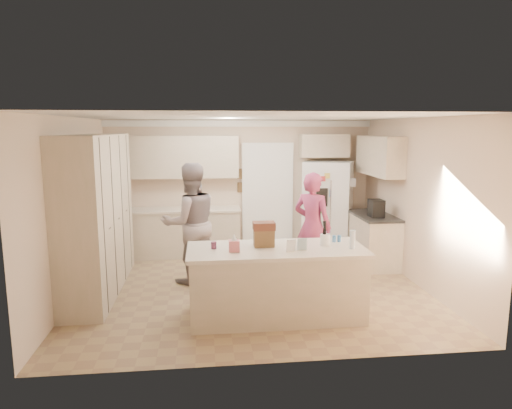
{
  "coord_description": "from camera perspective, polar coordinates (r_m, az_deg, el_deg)",
  "views": [
    {
      "loc": [
        -0.7,
        -6.7,
        2.43
      ],
      "look_at": [
        0.1,
        0.35,
        1.25
      ],
      "focal_mm": 32.0,
      "sensor_mm": 36.0,
      "label": 1
    }
  ],
  "objects": [
    {
      "name": "dollhouse_body",
      "position": [
        5.92,
        1.0,
        -4.21
      ],
      "size": [
        0.26,
        0.18,
        0.22
      ],
      "primitive_type": "cube",
      "color": "brown",
      "rests_on": "island_top"
    },
    {
      "name": "ceiling",
      "position": [
        6.74,
        -0.52,
        10.97
      ],
      "size": [
        5.2,
        4.6,
        0.02
      ],
      "primitive_type": "cube",
      "color": "white",
      "rests_on": "wall_back"
    },
    {
      "name": "wall_frame_upper",
      "position": [
        9.04,
        -1.88,
        3.86
      ],
      "size": [
        0.15,
        0.02,
        0.2
      ],
      "primitive_type": "cube",
      "color": "brown",
      "rests_on": "wall_back"
    },
    {
      "name": "teen_boy",
      "position": [
        7.29,
        -8.17,
        -2.33
      ],
      "size": [
        1.1,
        0.97,
        1.91
      ],
      "primitive_type": "imported",
      "rotation": [
        0.0,
        0.0,
        3.45
      ],
      "color": "gray",
      "rests_on": "floor"
    },
    {
      "name": "back_countertop",
      "position": [
        8.83,
        -9.3,
        -0.65
      ],
      "size": [
        2.24,
        0.63,
        0.04
      ],
      "primitive_type": "cube",
      "color": "beige",
      "rests_on": "back_base_cab"
    },
    {
      "name": "fridge_dispenser",
      "position": [
        8.69,
        8.22,
        0.88
      ],
      "size": [
        0.22,
        0.03,
        0.35
      ],
      "primitive_type": "cube",
      "color": "black",
      "rests_on": "refrigerator"
    },
    {
      "name": "jam_jar",
      "position": [
        5.84,
        -5.31,
        -5.1
      ],
      "size": [
        0.07,
        0.07,
        0.09
      ],
      "primitive_type": "cylinder",
      "color": "#59263F",
      "rests_on": "island_top"
    },
    {
      "name": "shaker_salt",
      "position": [
        6.24,
        9.74,
        -4.23
      ],
      "size": [
        0.05,
        0.05,
        0.09
      ],
      "primitive_type": "cylinder",
      "color": "#3267A2",
      "rests_on": "island_top"
    },
    {
      "name": "fridge_seam",
      "position": [
        8.8,
        9.55,
        -0.69
      ],
      "size": [
        0.02,
        0.02,
        1.78
      ],
      "primitive_type": "cube",
      "color": "gray",
      "rests_on": "refrigerator"
    },
    {
      "name": "wall_right",
      "position": [
        7.56,
        19.59,
        0.29
      ],
      "size": [
        0.02,
        4.6,
        2.6
      ],
      "primitive_type": "cube",
      "color": "beige",
      "rests_on": "ground"
    },
    {
      "name": "right_upper_cab",
      "position": [
        8.51,
        15.17,
        5.89
      ],
      "size": [
        0.35,
        1.5,
        0.7
      ],
      "primitive_type": "cube",
      "color": "beige",
      "rests_on": "wall_right"
    },
    {
      "name": "tissue_box",
      "position": [
        5.69,
        -2.75,
        -5.17
      ],
      "size": [
        0.13,
        0.13,
        0.14
      ],
      "primitive_type": "cube",
      "color": "#D0676E",
      "rests_on": "island_top"
    },
    {
      "name": "water_bottle",
      "position": [
        5.92,
        11.97,
        -4.31
      ],
      "size": [
        0.07,
        0.07,
        0.24
      ],
      "primitive_type": "cylinder",
      "color": "silver",
      "rests_on": "island_top"
    },
    {
      "name": "shaker_pepper",
      "position": [
        6.26,
        10.36,
        -4.2
      ],
      "size": [
        0.05,
        0.05,
        0.09
      ],
      "primitive_type": "cylinder",
      "color": "#3267A2",
      "rests_on": "island_top"
    },
    {
      "name": "wall_left",
      "position": [
        7.06,
        -22.09,
        -0.47
      ],
      "size": [
        0.02,
        4.6,
        2.6
      ],
      "primitive_type": "cube",
      "color": "beige",
      "rests_on": "ground"
    },
    {
      "name": "doorway_opening",
      "position": [
        9.17,
        1.43,
        0.79
      ],
      "size": [
        0.9,
        0.06,
        2.1
      ],
      "primitive_type": "cube",
      "color": "black",
      "rests_on": "floor"
    },
    {
      "name": "right_countertop",
      "position": [
        8.4,
        14.5,
        -1.35
      ],
      "size": [
        0.63,
        1.24,
        0.04
      ],
      "primitive_type": "cube",
      "color": "#2D2B28",
      "rests_on": "right_base_cab"
    },
    {
      "name": "back_base_cab",
      "position": [
        8.94,
        -9.22,
        -3.54
      ],
      "size": [
        2.2,
        0.6,
        0.88
      ],
      "primitive_type": "cube",
      "color": "beige",
      "rests_on": "floor"
    },
    {
      "name": "right_base_cab",
      "position": [
        8.5,
        14.44,
        -4.4
      ],
      "size": [
        0.6,
        1.2,
        0.88
      ],
      "primitive_type": "cube",
      "color": "beige",
      "rests_on": "floor"
    },
    {
      "name": "fridge_handle_l",
      "position": [
        8.75,
        9.29,
        0.25
      ],
      "size": [
        0.02,
        0.02,
        0.85
      ],
      "primitive_type": "cylinder",
      "color": "silver",
      "rests_on": "refrigerator"
    },
    {
      "name": "island_top",
      "position": [
        5.87,
        2.58,
        -5.67
      ],
      "size": [
        2.28,
        0.96,
        0.05
      ],
      "primitive_type": "cube",
      "color": "beige",
      "rests_on": "island_base"
    },
    {
      "name": "greeting_card_a",
      "position": [
        5.68,
        4.4,
        -5.12
      ],
      "size": [
        0.12,
        0.06,
        0.16
      ],
      "primitive_type": "cube",
      "rotation": [
        0.15,
        0.0,
        0.2
      ],
      "color": "white",
      "rests_on": "island_top"
    },
    {
      "name": "crown_back",
      "position": [
        8.99,
        -2.04,
        10.08
      ],
      "size": [
        5.2,
        0.08,
        0.12
      ],
      "primitive_type": "cube",
      "color": "white",
      "rests_on": "wall_back"
    },
    {
      "name": "fridge_handle_r",
      "position": [
        8.77,
        9.92,
        0.26
      ],
      "size": [
        0.02,
        0.02,
        0.85
      ],
      "primitive_type": "cylinder",
      "color": "silver",
      "rests_on": "refrigerator"
    },
    {
      "name": "wall_frame_lower",
      "position": [
        9.07,
        -1.87,
        2.16
      ],
      "size": [
        0.15,
        0.02,
        0.2
      ],
      "primitive_type": "cube",
      "color": "brown",
      "rests_on": "wall_back"
    },
    {
      "name": "coffee_maker",
      "position": [
        8.17,
        14.79,
        -0.45
      ],
      "size": [
        0.22,
        0.28,
        0.3
      ],
      "primitive_type": "cube",
      "color": "black",
      "rests_on": "right_countertop"
    },
    {
      "name": "floor",
      "position": [
        7.16,
        -0.49,
        -10.47
      ],
      "size": [
        5.2,
        4.6,
        0.02
      ],
      "primitive_type": "cube",
      "color": "#907851",
      "rests_on": "ground"
    },
    {
      "name": "greeting_card_b",
      "position": [
        5.76,
        5.78,
        -4.94
      ],
      "size": [
        0.12,
        0.05,
        0.16
      ],
      "primitive_type": "cube",
      "rotation": [
        0.15,
        0.0,
        -0.1
      ],
      "color": "silver",
      "rests_on": "island_top"
    },
    {
      "name": "dollhouse_roof",
      "position": [
        5.88,
        1.0,
        -2.69
      ],
      "size": [
        0.28,
        0.2,
        0.1
      ],
      "primitive_type": "cube",
      "color": "#592D1E",
      "rests_on": "dollhouse_body"
    },
    {
      "name": "tissue_plume",
      "position": [
        5.67,
        -2.76,
        -4.1
      ],
      "size": [
        0.08,
        0.08,
        0.08
      ],
      "primitive_type": "cone",
      "color": "white",
      "rests_on": "tissue_box"
    },
    {
      "name": "refrigerator",
      "position": [
        9.14,
        8.94,
        -0.3
      ],
      "size": [
        1.11,
        1.01,
        1.8
      ],
      "primitive_type": "cube",
      "rotation": [
        0.0,
        0.0,
        -0.43
      ],
      "color": "white",
      "rests_on": "floor"
    },
    {
      "name": "teen_girl",
      "position": [
        7.38,
        7.05,
        -2.75
      ],
      "size": [
        0.76,
        0.74,
        1.76
      ],
      "primitive_type": "imported",
      "rotation": [
        0.0,
        0.0,
        2.44
      ],
      "color": "#A83541",
      "rests_on": "floor"
    },
    {
      "name": "over_fridge_cab",
      "position": [
        9.14,
        8.5,
        7.28
      ],
      "size": [
        0.95,
        0.35,
        0.45
      ],
      "primitive_type": "cube",
      "color": "beige",
      "rests_on": "wall_back"
    },
    {
      "name": "doorway_casing",
      "position": [
        9.14,
        1.46,
        0.76
      ],
      "size": [
        1.02,
        0.03,
        2.22
      ],
      "primitive_type": "cube",
      "color": "white",
      "rests_on": "floor"
    },
    {
      "name": "back_upper_cab",
      "position": [
        8.85,
        -9.43,
        5.89
      ],
      "size": [
        2.2,
        0.35,
        0.8
      ],
      "primitive_type": "cube",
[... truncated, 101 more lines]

